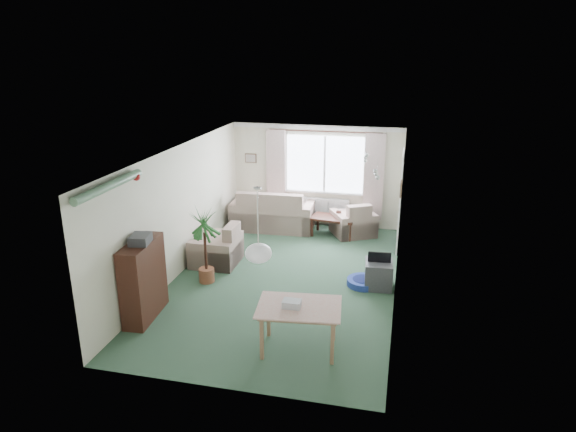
% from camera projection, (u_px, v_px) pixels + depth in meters
% --- Properties ---
extents(ground, '(6.50, 6.50, 0.00)m').
position_uv_depth(ground, '(284.00, 280.00, 9.47)').
color(ground, '#2E4D37').
extents(window, '(1.80, 0.03, 1.30)m').
position_uv_depth(window, '(325.00, 164.00, 11.94)').
color(window, white).
extents(curtain_rod, '(2.60, 0.03, 0.03)m').
position_uv_depth(curtain_rod, '(325.00, 131.00, 11.63)').
color(curtain_rod, black).
extents(curtain_left, '(0.45, 0.08, 2.00)m').
position_uv_depth(curtain_left, '(276.00, 172.00, 12.17)').
color(curtain_left, beige).
extents(curtain_right, '(0.45, 0.08, 2.00)m').
position_uv_depth(curtain_right, '(374.00, 177.00, 11.68)').
color(curtain_right, beige).
extents(radiator, '(1.20, 0.10, 0.55)m').
position_uv_depth(radiator, '(323.00, 209.00, 12.25)').
color(radiator, white).
extents(doorway, '(0.03, 0.95, 2.00)m').
position_uv_depth(doorway, '(400.00, 202.00, 10.76)').
color(doorway, black).
extents(pendant_lamp, '(0.36, 0.36, 0.36)m').
position_uv_depth(pendant_lamp, '(258.00, 253.00, 6.84)').
color(pendant_lamp, white).
extents(tinsel_garland, '(1.60, 1.60, 0.12)m').
position_uv_depth(tinsel_garland, '(109.00, 186.00, 7.04)').
color(tinsel_garland, '#196626').
extents(bauble_cluster_a, '(0.20, 0.20, 0.20)m').
position_uv_depth(bauble_cluster_a, '(365.00, 155.00, 9.33)').
color(bauble_cluster_a, silver).
extents(bauble_cluster_b, '(0.20, 0.20, 0.20)m').
position_uv_depth(bauble_cluster_b, '(377.00, 171.00, 8.15)').
color(bauble_cluster_b, silver).
extents(wall_picture_back, '(0.28, 0.03, 0.22)m').
position_uv_depth(wall_picture_back, '(251.00, 158.00, 12.31)').
color(wall_picture_back, brown).
extents(wall_picture_right, '(0.03, 0.24, 0.30)m').
position_uv_depth(wall_picture_right, '(401.00, 189.00, 9.67)').
color(wall_picture_right, brown).
extents(sofa, '(1.94, 1.10, 0.95)m').
position_uv_depth(sofa, '(273.00, 209.00, 12.06)').
color(sofa, tan).
rests_on(sofa, ground).
extents(armchair_corner, '(1.17, 1.15, 0.78)m').
position_uv_depth(armchair_corner, '(353.00, 218.00, 11.66)').
color(armchair_corner, beige).
rests_on(armchair_corner, ground).
extents(armchair_left, '(0.88, 0.92, 0.82)m').
position_uv_depth(armchair_left, '(216.00, 244.00, 10.10)').
color(armchair_left, beige).
rests_on(armchair_left, ground).
extents(coffee_table, '(1.05, 0.67, 0.44)m').
position_uv_depth(coffee_table, '(333.00, 226.00, 11.63)').
color(coffee_table, black).
rests_on(coffee_table, ground).
extents(photo_frame, '(0.12, 0.04, 0.16)m').
position_uv_depth(photo_frame, '(339.00, 214.00, 11.53)').
color(photo_frame, brown).
rests_on(photo_frame, coffee_table).
extents(bookshelf, '(0.42, 1.05, 1.26)m').
position_uv_depth(bookshelf, '(143.00, 280.00, 8.01)').
color(bookshelf, black).
rests_on(bookshelf, ground).
extents(hifi_box, '(0.34, 0.40, 0.14)m').
position_uv_depth(hifi_box, '(140.00, 239.00, 7.76)').
color(hifi_box, '#323337').
rests_on(hifi_box, bookshelf).
extents(houseplant, '(0.75, 0.75, 1.40)m').
position_uv_depth(houseplant, '(205.00, 246.00, 9.19)').
color(houseplant, '#1A4D1C').
rests_on(houseplant, ground).
extents(dining_table, '(1.13, 0.82, 0.66)m').
position_uv_depth(dining_table, '(299.00, 328.00, 7.21)').
color(dining_table, tan).
rests_on(dining_table, ground).
extents(gift_box, '(0.25, 0.19, 0.12)m').
position_uv_depth(gift_box, '(292.00, 304.00, 7.06)').
color(gift_box, silver).
rests_on(gift_box, dining_table).
extents(tv_cube, '(0.52, 0.56, 0.48)m').
position_uv_depth(tv_cube, '(378.00, 274.00, 9.14)').
color(tv_cube, '#3F3E44').
rests_on(tv_cube, ground).
extents(pet_bed, '(0.68, 0.68, 0.12)m').
position_uv_depth(pet_bed, '(363.00, 282.00, 9.25)').
color(pet_bed, navy).
rests_on(pet_bed, ground).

